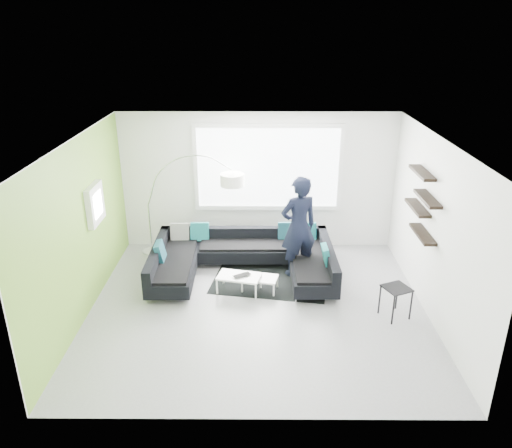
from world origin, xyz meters
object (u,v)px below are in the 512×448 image
at_px(coffee_table, 249,283).
at_px(arc_lamp, 148,204).
at_px(person, 299,227).
at_px(laptop, 243,277).
at_px(sectional_sofa, 243,261).
at_px(side_table, 395,302).

relative_size(coffee_table, arc_lamp, 0.45).
relative_size(arc_lamp, person, 1.10).
relative_size(coffee_table, person, 0.50).
xyz_separation_m(arc_lamp, laptop, (1.92, -1.62, -0.73)).
bearing_deg(sectional_sofa, arc_lamp, 150.81).
xyz_separation_m(arc_lamp, side_table, (4.36, -2.35, -0.79)).
bearing_deg(coffee_table, sectional_sofa, 117.30).
bearing_deg(laptop, person, 4.56).
relative_size(side_table, laptop, 1.42).
relative_size(sectional_sofa, arc_lamp, 1.58).
bearing_deg(arc_lamp, side_table, -15.58).
distance_m(arc_lamp, laptop, 2.62).
distance_m(sectional_sofa, side_table, 2.80).
xyz_separation_m(sectional_sofa, arc_lamp, (-1.89, 1.03, 0.74)).
xyz_separation_m(coffee_table, laptop, (-0.11, -0.07, 0.17)).
xyz_separation_m(coffee_table, arc_lamp, (-2.02, 1.55, 0.89)).
bearing_deg(person, side_table, 113.61).
bearing_deg(side_table, arc_lamp, 151.65).
bearing_deg(side_table, laptop, 163.39).
bearing_deg(coffee_table, laptop, -132.53).
bearing_deg(arc_lamp, coffee_table, -24.70).
distance_m(arc_lamp, person, 3.05).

